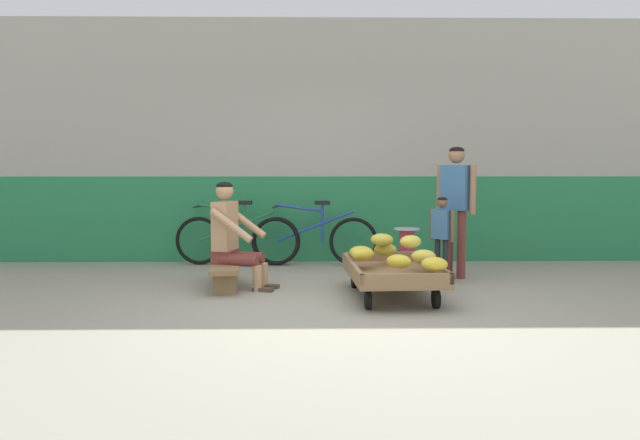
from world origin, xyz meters
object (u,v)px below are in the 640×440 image
at_px(banana_cart, 392,273).
at_px(plastic_crate, 406,266).
at_px(customer_child, 442,230).
at_px(customer_adult, 456,197).
at_px(bicycle_far_left, 314,239).
at_px(bicycle_near_left, 237,239).
at_px(low_bench, 226,269).
at_px(vendor_seated, 233,236).
at_px(weighing_scale, 407,240).

xyz_separation_m(banana_cart, plastic_crate, (0.30, 1.00, -0.09)).
bearing_deg(customer_child, customer_adult, 56.13).
height_order(bicycle_far_left, customer_adult, customer_adult).
bearing_deg(bicycle_near_left, bicycle_far_left, -2.44).
distance_m(banana_cart, low_bench, 1.81).
distance_m(vendor_seated, bicycle_far_left, 1.76).
xyz_separation_m(vendor_seated, bicycle_near_left, (-0.14, 1.55, -0.21)).
relative_size(banana_cart, customer_adult, 0.97).
bearing_deg(bicycle_near_left, customer_adult, -20.05).
relative_size(banana_cart, low_bench, 1.32).
bearing_deg(banana_cart, weighing_scale, 73.15).
xyz_separation_m(low_bench, weighing_scale, (2.03, 0.48, 0.25)).
height_order(vendor_seated, bicycle_near_left, vendor_seated).
bearing_deg(customer_adult, weighing_scale, -172.59).
bearing_deg(bicycle_far_left, weighing_scale, -43.45).
bearing_deg(plastic_crate, customer_adult, 7.30).
bearing_deg(banana_cart, bicycle_near_left, 131.13).
bearing_deg(bicycle_far_left, vendor_seated, -120.47).
xyz_separation_m(weighing_scale, customer_adult, (0.58, 0.08, 0.50)).
height_order(vendor_seated, plastic_crate, vendor_seated).
xyz_separation_m(banana_cart, customer_adult, (0.88, 1.07, 0.71)).
bearing_deg(vendor_seated, banana_cart, -16.85).
bearing_deg(bicycle_far_left, customer_child, -42.26).
relative_size(weighing_scale, customer_adult, 0.20).
height_order(low_bench, weighing_scale, weighing_scale).
bearing_deg(bicycle_far_left, plastic_crate, -43.42).
relative_size(bicycle_far_left, customer_adult, 1.08).
distance_m(banana_cart, bicycle_near_left, 2.72).
bearing_deg(customer_child, bicycle_far_left, 137.74).
bearing_deg(bicycle_near_left, low_bench, -87.80).
height_order(vendor_seated, customer_adult, customer_adult).
distance_m(vendor_seated, customer_child, 2.30).
height_order(bicycle_far_left, customer_child, customer_child).
bearing_deg(banana_cart, vendor_seated, 163.15).
height_order(banana_cart, customer_adult, customer_adult).
bearing_deg(plastic_crate, low_bench, -166.80).
relative_size(bicycle_near_left, customer_child, 1.71).
height_order(vendor_seated, weighing_scale, vendor_seated).
bearing_deg(bicycle_far_left, customer_adult, -29.56).
bearing_deg(vendor_seated, weighing_scale, 14.39).
xyz_separation_m(low_bench, bicycle_near_left, (-0.06, 1.52, 0.15)).
bearing_deg(low_bench, bicycle_far_left, 56.78).
distance_m(vendor_seated, plastic_crate, 2.05).
bearing_deg(customer_adult, plastic_crate, -172.70).
height_order(vendor_seated, bicycle_far_left, vendor_seated).
height_order(banana_cart, weighing_scale, weighing_scale).
distance_m(banana_cart, weighing_scale, 1.06).
xyz_separation_m(banana_cart, bicycle_near_left, (-1.79, 2.05, 0.11)).
xyz_separation_m(plastic_crate, weighing_scale, (0.00, -0.00, 0.30)).
height_order(banana_cart, bicycle_far_left, bicycle_far_left).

